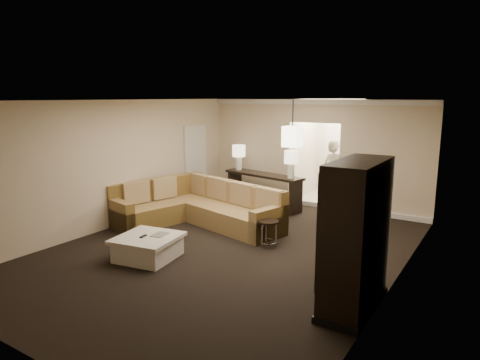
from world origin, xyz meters
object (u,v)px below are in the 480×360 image
Objects in this scene: sectional_sofa at (197,207)px; armoire at (355,239)px; coffee_table at (148,247)px; drink_table at (268,228)px; console_table at (263,187)px; person at (333,170)px.

armoire reaches higher than sectional_sofa.
coffee_table is at bearing -60.99° from sectional_sofa.
sectional_sofa reaches higher than coffee_table.
console_table is at bearing 121.15° from drink_table.
coffee_table is at bearing -177.12° from armoire.
armoire reaches higher than drink_table.
coffee_table is 5.65m from person.
drink_table is at bearing 48.56° from coffee_table.
coffee_table is 0.58× the size of armoire.
coffee_table is 2.29× the size of drink_table.
console_table is at bearing 132.13° from armoire.
armoire reaches higher than console_table.
armoire is (4.26, -2.00, 0.60)m from sectional_sofa.
drink_table is at bearing 144.73° from armoire.
console_table reaches higher than coffee_table.
drink_table is at bearing 1.42° from sectional_sofa.
sectional_sofa is 1.93× the size of person.
drink_table is (1.51, 1.71, 0.16)m from coffee_table.
armoire is at bearing -35.27° from drink_table.
drink_table is (-2.16, 1.53, -0.61)m from armoire.
console_table is 1.15× the size of armoire.
drink_table is (1.57, -2.60, -0.16)m from console_table.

